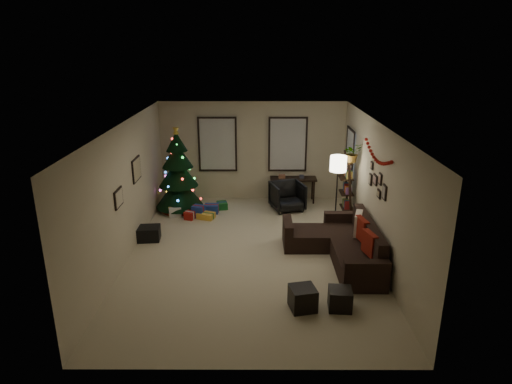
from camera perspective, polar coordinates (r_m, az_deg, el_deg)
floor at (r=9.45m, az=-0.62°, el=-7.79°), size 7.00×7.00×0.00m
ceiling at (r=8.60m, az=-0.68°, el=8.55°), size 7.00×7.00×0.00m
wall_back at (r=12.31m, az=-0.43°, el=5.19°), size 5.00×0.00×5.00m
wall_front at (r=5.73m, az=-1.14°, el=-11.22°), size 5.00×0.00×5.00m
wall_left at (r=9.31m, az=-16.22°, el=0.01°), size 0.00×7.00×7.00m
wall_right at (r=9.25m, az=15.03°, el=-0.02°), size 0.00×7.00×7.00m
window_back_left at (r=12.28m, az=-4.90°, el=6.05°), size 1.05×0.06×1.50m
window_back_right at (r=12.26m, az=4.04°, el=6.05°), size 1.05×0.06×1.50m
window_right_wall at (r=11.59m, az=11.87°, el=4.70°), size 0.06×0.90×1.30m
christmas_tree at (r=11.67m, az=-9.82°, el=2.05°), size 1.21×1.21×2.26m
presents at (r=11.56m, az=-7.51°, el=-2.28°), size 1.50×1.01×0.30m
sofa at (r=9.35m, az=10.92°, el=-6.62°), size 1.74×2.55×0.84m
pillow_red_a at (r=8.64m, az=14.20°, el=-6.36°), size 0.21×0.45×0.43m
pillow_red_b at (r=9.24m, az=13.23°, el=-4.60°), size 0.21×0.46×0.45m
pillow_cream at (r=9.52m, az=12.83°, el=-3.92°), size 0.26×0.48×0.46m
ottoman_near at (r=7.62m, az=5.94°, el=-13.25°), size 0.48×0.48×0.39m
ottoman_far at (r=7.71m, az=10.60°, el=-13.19°), size 0.40×0.40×0.36m
desk at (r=12.27m, az=4.75°, el=1.43°), size 1.25×0.45×0.67m
desk_chair at (r=11.71m, az=4.01°, el=-0.54°), size 0.89×0.86×0.74m
bookshelf at (r=11.07m, az=11.49°, el=0.49°), size 0.30×0.51×1.72m
potted_plant at (r=10.49m, az=12.18°, el=5.21°), size 0.65×0.61×0.57m
floor_lamp at (r=10.32m, az=10.36°, el=2.94°), size 0.37×0.37×1.76m
art_map at (r=10.03m, az=-14.93°, el=2.80°), size 0.04×0.60×0.50m
art_abstract at (r=8.82m, az=-17.04°, el=-0.74°), size 0.04×0.45×0.35m
gallery at (r=9.11m, az=15.14°, el=1.15°), size 0.03×1.25×0.54m
garland at (r=9.04m, az=15.10°, el=4.59°), size 0.08×1.90×0.30m
stocking_left at (r=12.31m, az=-1.09°, el=5.83°), size 0.20×0.05×0.36m
stocking_right at (r=12.35m, az=0.45°, el=5.53°), size 0.20×0.05×0.36m
storage_bin at (r=10.29m, az=-13.79°, el=-5.13°), size 0.65×0.46×0.31m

